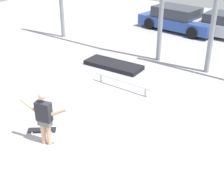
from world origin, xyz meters
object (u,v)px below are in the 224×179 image
skateboard (42,130)px  manual_pad (113,65)px  skateboarder (44,116)px  grind_rail (122,82)px  parked_car_blue (178,19)px

skateboard → manual_pad: size_ratio=0.30×
skateboarder → skateboard: (-0.54, 0.31, -0.81)m
skateboard → manual_pad: manual_pad is taller
manual_pad → grind_rail: size_ratio=1.03×
skateboarder → manual_pad: 5.78m
skateboarder → parked_car_blue: skateboarder is taller
skateboard → parked_car_blue: (-1.46, 11.93, 0.58)m
manual_pad → skateboarder: bearing=-72.6°
skateboard → parked_car_blue: 12.03m
grind_rail → parked_car_blue: (-1.77, 8.27, 0.37)m
parked_car_blue → skateboarder: bearing=-74.9°
skateboard → parked_car_blue: size_ratio=0.16×
skateboarder → manual_pad: size_ratio=0.63×
skateboarder → skateboard: 1.02m
skateboarder → parked_car_blue: bearing=86.0°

